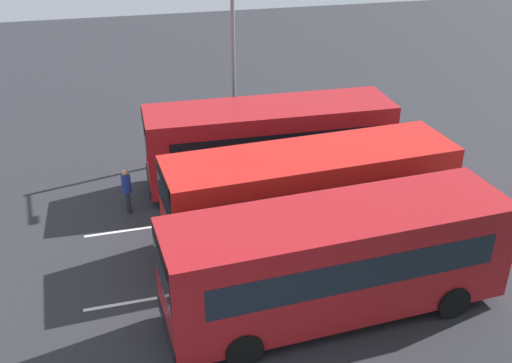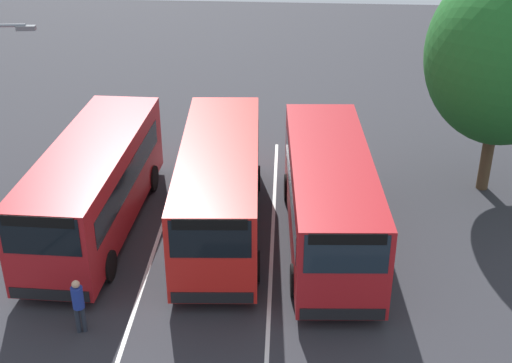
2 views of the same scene
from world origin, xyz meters
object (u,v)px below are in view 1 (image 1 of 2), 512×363
(bus_center_left, at_px, (309,193))
(bus_center_right, at_px, (336,259))
(street_lamp, at_px, (235,56))
(pedestrian, at_px, (127,187))
(bus_far_left, at_px, (269,141))

(bus_center_left, xyz_separation_m, bus_center_right, (0.46, 3.60, 0.00))
(bus_center_right, height_order, street_lamp, street_lamp)
(bus_center_left, bearing_deg, pedestrian, -33.27)
(pedestrian, bearing_deg, bus_far_left, -4.67)
(street_lamp, bearing_deg, bus_center_left, -0.80)
(bus_far_left, xyz_separation_m, pedestrian, (5.39, 1.06, -0.73))
(pedestrian, bearing_deg, bus_center_left, -45.10)
(bus_center_right, xyz_separation_m, pedestrian, (5.13, -6.73, -0.73))
(bus_far_left, height_order, pedestrian, bus_far_left)
(bus_center_right, height_order, pedestrian, bus_center_right)
(bus_far_left, relative_size, street_lamp, 1.29)
(bus_center_right, xyz_separation_m, street_lamp, (0.32, -10.91, 2.45))
(bus_far_left, distance_m, bus_center_right, 7.80)
(pedestrian, bearing_deg, bus_center_right, -68.54)
(bus_far_left, height_order, street_lamp, street_lamp)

